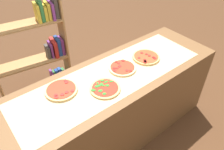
{
  "coord_description": "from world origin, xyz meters",
  "views": [
    {
      "loc": [
        -1.01,
        -1.26,
        2.22
      ],
      "look_at": [
        0.0,
        0.0,
        0.91
      ],
      "focal_mm": 35.42,
      "sensor_mm": 36.0,
      "label": 1
    }
  ],
  "objects_px": {
    "bookshelf": "(39,46)",
    "pizza_pepperoni_3": "(146,57)",
    "pizza_pepperoni_0": "(61,90)",
    "pizza_pepperoni_2": "(122,68)",
    "pizza_spinach_1": "(105,88)"
  },
  "relations": [
    {
      "from": "bookshelf",
      "to": "pizza_pepperoni_2",
      "type": "bearing_deg",
      "value": -71.41
    },
    {
      "from": "pizza_pepperoni_0",
      "to": "pizza_pepperoni_2",
      "type": "xyz_separation_m",
      "value": [
        0.63,
        -0.09,
        -0.0
      ]
    },
    {
      "from": "pizza_pepperoni_2",
      "to": "pizza_pepperoni_3",
      "type": "distance_m",
      "value": 0.31
    },
    {
      "from": "bookshelf",
      "to": "pizza_pepperoni_3",
      "type": "bearing_deg",
      "value": -59.21
    },
    {
      "from": "pizza_pepperoni_3",
      "to": "bookshelf",
      "type": "height_order",
      "value": "bookshelf"
    },
    {
      "from": "pizza_pepperoni_2",
      "to": "pizza_spinach_1",
      "type": "bearing_deg",
      "value": -157.54
    },
    {
      "from": "pizza_spinach_1",
      "to": "bookshelf",
      "type": "distance_m",
      "value": 1.31
    },
    {
      "from": "pizza_pepperoni_2",
      "to": "bookshelf",
      "type": "height_order",
      "value": "bookshelf"
    },
    {
      "from": "pizza_pepperoni_0",
      "to": "pizza_pepperoni_3",
      "type": "relative_size",
      "value": 1.01
    },
    {
      "from": "pizza_spinach_1",
      "to": "bookshelf",
      "type": "xyz_separation_m",
      "value": [
        -0.08,
        1.3,
        -0.17
      ]
    },
    {
      "from": "pizza_pepperoni_2",
      "to": "bookshelf",
      "type": "xyz_separation_m",
      "value": [
        -0.39,
        1.17,
        -0.17
      ]
    },
    {
      "from": "pizza_pepperoni_2",
      "to": "pizza_pepperoni_3",
      "type": "xyz_separation_m",
      "value": [
        0.31,
        -0.02,
        0.0
      ]
    },
    {
      "from": "pizza_pepperoni_0",
      "to": "pizza_pepperoni_2",
      "type": "bearing_deg",
      "value": -8.18
    },
    {
      "from": "pizza_pepperoni_0",
      "to": "bookshelf",
      "type": "height_order",
      "value": "bookshelf"
    },
    {
      "from": "pizza_pepperoni_0",
      "to": "pizza_pepperoni_3",
      "type": "xyz_separation_m",
      "value": [
        0.94,
        -0.11,
        -0.0
      ]
    }
  ]
}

